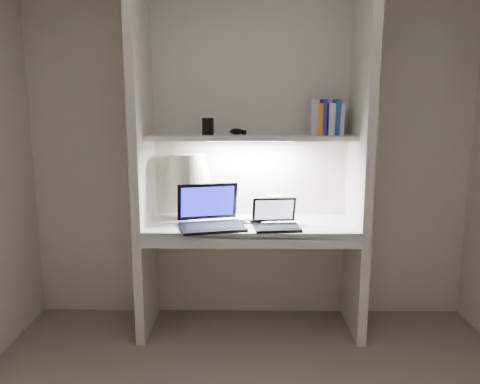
{
  "coord_description": "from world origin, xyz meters",
  "views": [
    {
      "loc": [
        -0.04,
        -1.9,
        1.56
      ],
      "look_at": [
        -0.07,
        1.05,
        1.02
      ],
      "focal_mm": 35.0,
      "sensor_mm": 36.0,
      "label": 1
    }
  ],
  "objects_px": {
    "laptop_main": "(210,217)",
    "speaker": "(274,206)",
    "table_lamp": "(188,175)",
    "book_row": "(326,118)",
    "laptop_netbook": "(276,221)"
  },
  "relations": [
    {
      "from": "laptop_main",
      "to": "speaker",
      "type": "relative_size",
      "value": 3.11
    },
    {
      "from": "laptop_netbook",
      "to": "speaker",
      "type": "bearing_deg",
      "value": 82.49
    },
    {
      "from": "laptop_main",
      "to": "laptop_netbook",
      "type": "relative_size",
      "value": 1.53
    },
    {
      "from": "laptop_main",
      "to": "laptop_netbook",
      "type": "bearing_deg",
      "value": -18.49
    },
    {
      "from": "laptop_main",
      "to": "book_row",
      "type": "bearing_deg",
      "value": 2.02
    },
    {
      "from": "laptop_main",
      "to": "speaker",
      "type": "xyz_separation_m",
      "value": [
        0.44,
        0.27,
        0.02
      ]
    },
    {
      "from": "laptop_main",
      "to": "table_lamp",
      "type": "bearing_deg",
      "value": 114.49
    },
    {
      "from": "speaker",
      "to": "book_row",
      "type": "bearing_deg",
      "value": 6.41
    },
    {
      "from": "book_row",
      "to": "laptop_netbook",
      "type": "bearing_deg",
      "value": -143.21
    },
    {
      "from": "book_row",
      "to": "speaker",
      "type": "bearing_deg",
      "value": 173.93
    },
    {
      "from": "table_lamp",
      "to": "speaker",
      "type": "height_order",
      "value": "table_lamp"
    },
    {
      "from": "table_lamp",
      "to": "laptop_netbook",
      "type": "relative_size",
      "value": 1.45
    },
    {
      "from": "laptop_main",
      "to": "speaker",
      "type": "bearing_deg",
      "value": 16.87
    },
    {
      "from": "book_row",
      "to": "laptop_main",
      "type": "bearing_deg",
      "value": -163.63
    },
    {
      "from": "laptop_main",
      "to": "speaker",
      "type": "height_order",
      "value": "laptop_main"
    }
  ]
}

